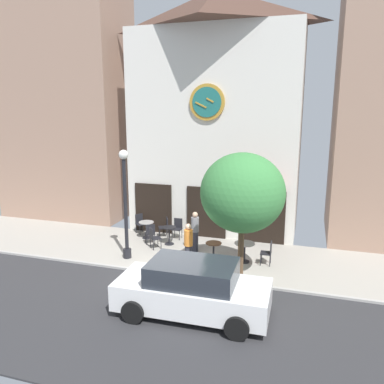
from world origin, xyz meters
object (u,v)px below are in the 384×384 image
at_px(cafe_chair_corner, 268,251).
at_px(pedestrian_orange, 188,245).
at_px(cafe_table_leftmost, 169,233).
at_px(street_lamp, 125,204).
at_px(cafe_chair_near_lamp, 165,226).
at_px(cafe_chair_left_end, 150,232).
at_px(street_tree, 242,193).
at_px(cafe_chair_by_entrance, 140,222).
at_px(cafe_chair_right_end, 178,227).
at_px(pedestrian_grey, 195,231).
at_px(cafe_table_center_left, 146,227).
at_px(cafe_chair_outer, 154,237).
at_px(cafe_table_center_right, 214,249).
at_px(cafe_table_near_door, 245,248).
at_px(parked_car_white, 193,289).

relative_size(cafe_chair_corner, pedestrian_orange, 0.54).
xyz_separation_m(cafe_table_leftmost, pedestrian_orange, (1.54, -2.10, 0.36)).
xyz_separation_m(street_lamp, cafe_chair_near_lamp, (0.51, 2.76, -1.62)).
distance_m(cafe_table_leftmost, cafe_chair_left_end, 0.81).
bearing_deg(street_tree, cafe_chair_left_end, 152.50).
distance_m(cafe_table_leftmost, cafe_chair_by_entrance, 2.10).
xyz_separation_m(cafe_table_leftmost, cafe_chair_right_end, (0.08, 0.85, 0.03)).
distance_m(street_lamp, cafe_chair_left_end, 2.35).
relative_size(cafe_chair_right_end, pedestrian_grey, 0.54).
bearing_deg(cafe_table_center_left, street_tree, -31.35).
bearing_deg(cafe_chair_outer, cafe_table_center_right, -11.91).
bearing_deg(cafe_chair_by_entrance, cafe_chair_near_lamp, -7.78).
bearing_deg(cafe_chair_near_lamp, street_lamp, -100.55).
bearing_deg(cafe_table_near_door, cafe_table_center_left, 162.95).
xyz_separation_m(cafe_table_near_door, parked_car_white, (-0.78, -4.16, 0.20)).
bearing_deg(cafe_chair_outer, cafe_table_leftmost, 59.12).
height_order(street_lamp, cafe_chair_by_entrance, street_lamp).
bearing_deg(parked_car_white, cafe_chair_left_end, 124.69).
height_order(street_tree, parked_car_white, street_tree).
bearing_deg(cafe_table_leftmost, cafe_chair_by_entrance, 150.63).
relative_size(street_lamp, cafe_chair_corner, 4.70).
height_order(cafe_chair_corner, pedestrian_orange, pedestrian_orange).
height_order(cafe_chair_outer, cafe_chair_corner, same).
bearing_deg(street_lamp, cafe_chair_left_end, 81.27).
distance_m(cafe_chair_left_end, pedestrian_orange, 3.00).
distance_m(cafe_chair_near_lamp, pedestrian_grey, 2.29).
height_order(street_lamp, street_tree, street_tree).
distance_m(cafe_table_center_left, cafe_chair_left_end, 0.82).
height_order(cafe_table_leftmost, pedestrian_grey, pedestrian_grey).
bearing_deg(street_tree, cafe_chair_outer, 155.97).
xyz_separation_m(cafe_chair_outer, pedestrian_grey, (1.72, 0.21, 0.33)).
xyz_separation_m(cafe_table_center_right, pedestrian_grey, (-0.97, 0.78, 0.38)).
bearing_deg(pedestrian_orange, cafe_table_near_door, 30.71).
relative_size(cafe_chair_corner, cafe_chair_right_end, 1.00).
bearing_deg(cafe_chair_near_lamp, cafe_table_center_right, -37.25).
height_order(cafe_chair_left_end, cafe_chair_by_entrance, same).
distance_m(street_tree, cafe_chair_right_end, 5.37).
distance_m(street_lamp, cafe_table_center_left, 2.86).
xyz_separation_m(cafe_table_near_door, cafe_chair_outer, (-3.83, 0.28, -0.03)).
bearing_deg(cafe_chair_near_lamp, cafe_chair_left_end, -103.34).
xyz_separation_m(street_lamp, cafe_chair_by_entrance, (-0.80, 2.94, -1.62)).
bearing_deg(cafe_chair_by_entrance, cafe_table_leftmost, -29.37).
xyz_separation_m(cafe_table_leftmost, cafe_chair_corner, (4.29, -0.99, 0.03)).
bearing_deg(cafe_table_center_right, cafe_chair_outer, 168.09).
distance_m(cafe_chair_near_lamp, cafe_chair_corner, 5.15).
distance_m(cafe_table_leftmost, cafe_chair_right_end, 0.86).
height_order(street_tree, pedestrian_orange, street_tree).
bearing_deg(cafe_chair_right_end, cafe_chair_left_end, -128.65).
height_order(cafe_chair_corner, parked_car_white, parked_car_white).
xyz_separation_m(cafe_table_center_right, cafe_chair_by_entrance, (-4.11, 2.31, 0.04)).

